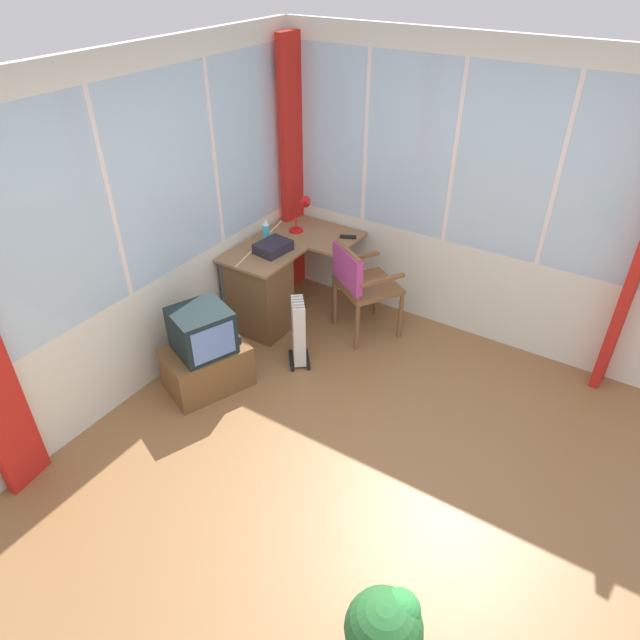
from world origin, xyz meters
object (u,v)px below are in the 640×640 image
(tv_remote, at_px, (348,237))
(tv_on_stand, at_px, (206,354))
(wooden_armchair, at_px, (357,279))
(space_heater, at_px, (298,330))
(paper_tray, at_px, (273,247))
(desk, at_px, (263,289))
(desk_lamp, at_px, (305,209))
(potted_plant, at_px, (385,628))
(spray_bottle, at_px, (266,231))

(tv_remote, bearing_deg, tv_on_stand, 143.50)
(wooden_armchair, distance_m, tv_on_stand, 1.46)
(space_heater, bearing_deg, paper_tray, 53.86)
(tv_remote, bearing_deg, desk, 121.57)
(desk, relative_size, space_heater, 1.95)
(desk_lamp, distance_m, wooden_armchair, 0.88)
(potted_plant, bearing_deg, wooden_armchair, 32.37)
(tv_on_stand, distance_m, space_heater, 0.80)
(desk, height_order, potted_plant, desk)
(desk, relative_size, tv_on_stand, 1.58)
(tv_on_stand, bearing_deg, wooden_armchair, -27.08)
(desk_lamp, bearing_deg, desk, 176.47)
(desk_lamp, xyz_separation_m, paper_tray, (-0.53, -0.01, -0.16))
(spray_bottle, relative_size, potted_plant, 0.43)
(paper_tray, distance_m, wooden_armchair, 0.80)
(paper_tray, bearing_deg, wooden_armchair, -72.69)
(desk_lamp, relative_size, paper_tray, 1.09)
(paper_tray, distance_m, tv_on_stand, 1.15)
(desk_lamp, distance_m, spray_bottle, 0.44)
(spray_bottle, relative_size, space_heater, 0.35)
(paper_tray, height_order, wooden_armchair, wooden_armchair)
(space_heater, bearing_deg, tv_remote, 5.21)
(tv_remote, distance_m, wooden_armchair, 0.51)
(paper_tray, height_order, tv_on_stand, paper_tray)
(desk, bearing_deg, tv_remote, -33.82)
(tv_remote, relative_size, spray_bottle, 0.69)
(wooden_armchair, bearing_deg, tv_on_stand, 152.92)
(wooden_armchair, bearing_deg, space_heater, 159.99)
(wooden_armchair, xyz_separation_m, tv_on_stand, (-1.28, 0.65, -0.26))
(tv_on_stand, xyz_separation_m, space_heater, (0.67, -0.43, -0.01))
(wooden_armchair, height_order, tv_on_stand, wooden_armchair)
(paper_tray, relative_size, tv_on_stand, 0.40)
(spray_bottle, bearing_deg, potted_plant, -133.57)
(space_heater, bearing_deg, desk_lamp, 30.21)
(desk_lamp, distance_m, potted_plant, 3.60)
(tv_remote, height_order, potted_plant, tv_remote)
(desk_lamp, height_order, potted_plant, desk_lamp)
(desk_lamp, height_order, paper_tray, desk_lamp)
(space_heater, xyz_separation_m, potted_plant, (-1.81, -1.75, -0.02))
(wooden_armchair, bearing_deg, desk, 113.98)
(desk_lamp, bearing_deg, potted_plant, -140.00)
(wooden_armchair, bearing_deg, tv_remote, 40.38)
(tv_on_stand, bearing_deg, space_heater, -32.75)
(space_heater, bearing_deg, potted_plant, -135.96)
(desk_lamp, height_order, wooden_armchair, desk_lamp)
(tv_on_stand, bearing_deg, desk_lamp, 3.31)
(paper_tray, bearing_deg, tv_on_stand, -175.62)
(tv_on_stand, bearing_deg, paper_tray, 4.38)
(desk_lamp, relative_size, wooden_armchair, 0.37)
(tv_remote, xyz_separation_m, wooden_armchair, (-0.36, -0.31, -0.17))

